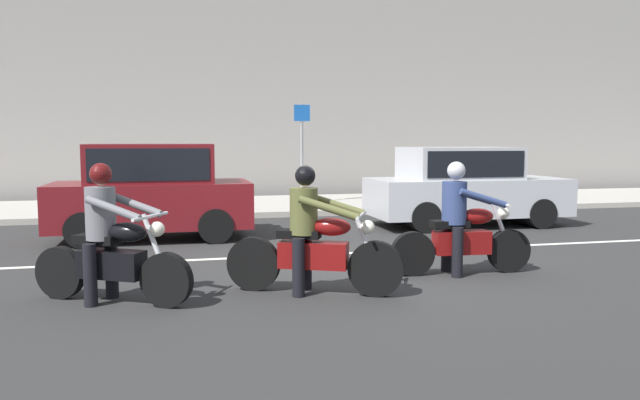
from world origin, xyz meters
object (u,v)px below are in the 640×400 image
(parked_hatchback_maroon, at_px, (152,190))
(parked_sedan_silver, at_px, (464,186))
(motorcycle_with_rider_gray, at_px, (110,246))
(motorcycle_with_rider_olive, at_px, (313,242))
(motorcycle_with_rider_denim_blue, at_px, (461,228))
(street_sign_post, at_px, (302,144))

(parked_hatchback_maroon, xyz_separation_m, parked_sedan_silver, (6.57, 0.32, -0.05))
(motorcycle_with_rider_gray, distance_m, parked_hatchback_maroon, 4.63)
(motorcycle_with_rider_gray, relative_size, motorcycle_with_rider_olive, 0.89)
(motorcycle_with_rider_denim_blue, height_order, parked_sedan_silver, parked_sedan_silver)
(motorcycle_with_rider_gray, height_order, parked_hatchback_maroon, parked_hatchback_maroon)
(motorcycle_with_rider_denim_blue, relative_size, motorcycle_with_rider_gray, 1.12)
(motorcycle_with_rider_olive, relative_size, parked_hatchback_maroon, 0.56)
(parked_hatchback_maroon, bearing_deg, motorcycle_with_rider_gray, -93.81)
(motorcycle_with_rider_denim_blue, height_order, parked_hatchback_maroon, parked_hatchback_maroon)
(motorcycle_with_rider_gray, height_order, motorcycle_with_rider_olive, motorcycle_with_rider_gray)
(motorcycle_with_rider_denim_blue, distance_m, parked_hatchback_maroon, 5.98)
(motorcycle_with_rider_olive, height_order, parked_hatchback_maroon, parked_hatchback_maroon)
(motorcycle_with_rider_gray, xyz_separation_m, parked_hatchback_maroon, (0.31, 4.61, 0.27))
(street_sign_post, bearing_deg, motorcycle_with_rider_gray, -114.40)
(motorcycle_with_rider_olive, xyz_separation_m, parked_hatchback_maroon, (-2.05, 4.72, 0.29))
(motorcycle_with_rider_olive, bearing_deg, motorcycle_with_rider_denim_blue, 14.52)
(motorcycle_with_rider_denim_blue, bearing_deg, parked_hatchback_maroon, 136.15)
(street_sign_post, bearing_deg, motorcycle_with_rider_denim_blue, -86.78)
(parked_sedan_silver, bearing_deg, street_sign_post, 123.44)
(motorcycle_with_rider_olive, distance_m, parked_sedan_silver, 6.78)
(motorcycle_with_rider_denim_blue, height_order, street_sign_post, street_sign_post)
(motorcycle_with_rider_gray, bearing_deg, street_sign_post, 65.60)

